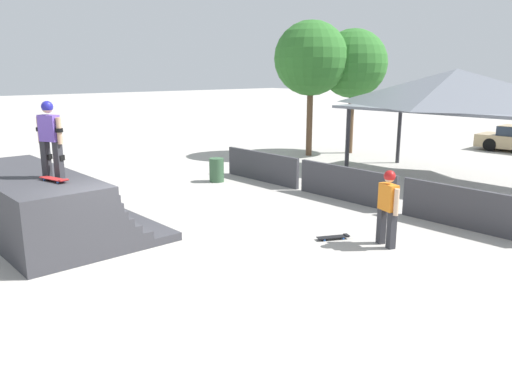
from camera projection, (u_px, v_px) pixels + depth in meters
The scene contains 11 objects.
ground_plane at pixel (135, 262), 10.35m from camera, with size 160.00×160.00×0.00m, color #ADA8A0.
quarter_pipe_ramp at pixel (41, 206), 12.11m from camera, with size 5.52×3.48×1.53m.
skater_on_deck at pixel (50, 134), 11.05m from camera, with size 0.72×0.46×1.71m.
skateboard_on_deck at pixel (55, 179), 10.85m from camera, with size 0.84×0.38×0.09m.
bystander_walking at pixel (388, 202), 11.11m from camera, with size 0.68×0.37×1.75m.
skateboard_on_ground at pixel (334, 237), 11.77m from camera, with size 0.53×0.79×0.09m.
barrier_fence at pixel (346, 184), 15.19m from camera, with size 11.22×0.12×1.05m.
pavilion_shelter at pixel (455, 90), 17.44m from camera, with size 7.61×4.15×3.96m.
tree_beside_pavilion at pixel (353, 64), 23.32m from camera, with size 3.18×3.18×5.81m.
tree_far_back at pixel (311, 59), 22.57m from camera, with size 3.35×3.35×6.12m.
trash_bin at pixel (217, 170), 17.87m from camera, with size 0.52×0.52×0.85m, color #385B3D.
Camera 1 is at (8.92, -4.60, 3.86)m, focal length 35.00 mm.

